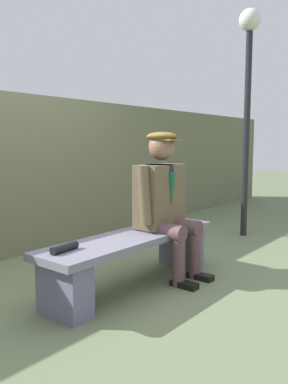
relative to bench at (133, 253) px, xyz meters
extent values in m
plane|color=#667351|center=(0.00, 0.00, -0.29)|extent=(30.00, 30.00, 0.00)
cube|color=slate|center=(0.00, 0.00, 0.12)|extent=(1.81, 0.48, 0.06)
cube|color=slate|center=(-0.74, 0.00, -0.10)|extent=(0.20, 0.41, 0.39)
cube|color=slate|center=(0.74, 0.00, -0.10)|extent=(0.20, 0.41, 0.39)
cube|color=brown|center=(-0.38, 0.00, 0.45)|extent=(0.48, 0.25, 0.57)
cylinder|color=#1E2338|center=(-0.38, 0.00, 0.70)|extent=(0.26, 0.26, 0.06)
cone|color=#195938|center=(-0.38, 0.13, 0.51)|extent=(0.07, 0.07, 0.31)
sphere|color=#8C664C|center=(-0.38, 0.02, 0.89)|extent=(0.24, 0.24, 0.24)
ellipsoid|color=brown|center=(-0.38, 0.02, 0.98)|extent=(0.28, 0.28, 0.08)
cube|color=brown|center=(-0.38, 0.13, 0.95)|extent=(0.19, 0.11, 0.02)
cylinder|color=brown|center=(-0.51, 0.15, 0.16)|extent=(0.15, 0.38, 0.15)
cylinder|color=brown|center=(-0.51, 0.30, -0.07)|extent=(0.11, 0.11, 0.46)
cube|color=black|center=(-0.51, 0.36, -0.27)|extent=(0.10, 0.24, 0.05)
cylinder|color=brown|center=(-0.65, 0.04, 0.48)|extent=(0.10, 0.12, 0.51)
cylinder|color=brown|center=(-0.25, 0.15, 0.16)|extent=(0.15, 0.38, 0.15)
cylinder|color=brown|center=(-0.25, 0.30, -0.07)|extent=(0.11, 0.11, 0.46)
cube|color=black|center=(-0.25, 0.36, -0.27)|extent=(0.10, 0.24, 0.05)
cylinder|color=brown|center=(-0.11, 0.04, 0.48)|extent=(0.11, 0.14, 0.51)
cylinder|color=black|center=(0.70, -0.04, 0.18)|extent=(0.24, 0.08, 0.06)
cube|color=#65684A|center=(0.00, -1.67, 0.58)|extent=(12.00, 0.24, 1.74)
cylinder|color=black|center=(-2.37, -0.08, 1.02)|extent=(0.08, 0.08, 2.64)
sphere|color=white|center=(-2.37, -0.08, 2.45)|extent=(0.28, 0.28, 0.28)
camera|label=1|loc=(2.47, 2.11, 0.92)|focal=36.88mm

